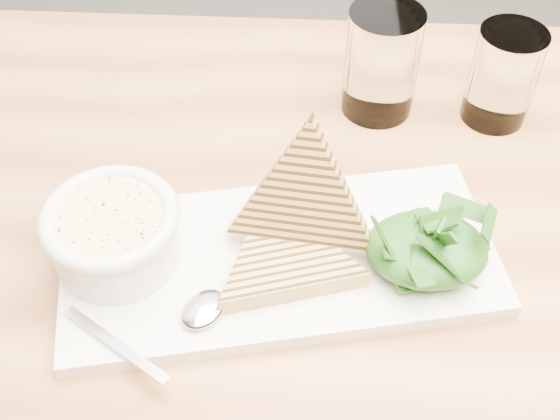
{
  "coord_description": "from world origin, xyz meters",
  "views": [
    {
      "loc": [
        -0.15,
        -0.59,
        1.25
      ],
      "look_at": [
        -0.16,
        -0.2,
        0.81
      ],
      "focal_mm": 45.0,
      "sensor_mm": 36.0,
      "label": 1
    }
  ],
  "objects_px": {
    "table_top": "(407,292)",
    "glass_near": "(381,63)",
    "platter": "(280,260)",
    "soup_bowl": "(116,239)",
    "glass_far": "(503,76)"
  },
  "relations": [
    {
      "from": "platter",
      "to": "table_top",
      "type": "bearing_deg",
      "value": -6.24
    },
    {
      "from": "soup_bowl",
      "to": "glass_far",
      "type": "distance_m",
      "value": 0.41
    },
    {
      "from": "glass_near",
      "to": "soup_bowl",
      "type": "bearing_deg",
      "value": -137.52
    },
    {
      "from": "table_top",
      "to": "platter",
      "type": "bearing_deg",
      "value": 173.76
    },
    {
      "from": "table_top",
      "to": "platter",
      "type": "relative_size",
      "value": 3.14
    },
    {
      "from": "table_top",
      "to": "platter",
      "type": "height_order",
      "value": "platter"
    },
    {
      "from": "soup_bowl",
      "to": "glass_near",
      "type": "distance_m",
      "value": 0.32
    },
    {
      "from": "table_top",
      "to": "glass_near",
      "type": "height_order",
      "value": "glass_near"
    },
    {
      "from": "table_top",
      "to": "glass_far",
      "type": "xyz_separation_m",
      "value": [
        0.11,
        0.21,
        0.07
      ]
    },
    {
      "from": "platter",
      "to": "glass_near",
      "type": "bearing_deg",
      "value": 64.98
    },
    {
      "from": "platter",
      "to": "glass_far",
      "type": "distance_m",
      "value": 0.3
    },
    {
      "from": "table_top",
      "to": "glass_near",
      "type": "bearing_deg",
      "value": 93.11
    },
    {
      "from": "glass_far",
      "to": "platter",
      "type": "bearing_deg",
      "value": -137.63
    },
    {
      "from": "platter",
      "to": "glass_far",
      "type": "bearing_deg",
      "value": 42.37
    },
    {
      "from": "table_top",
      "to": "glass_far",
      "type": "height_order",
      "value": "glass_far"
    }
  ]
}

